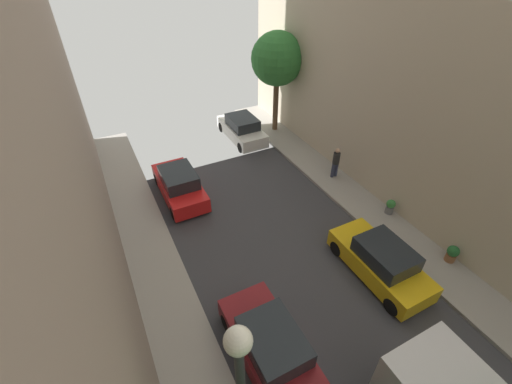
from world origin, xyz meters
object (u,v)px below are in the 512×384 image
Objects in this scene: parked_car_right_3 at (242,129)px; pedestrian at (336,162)px; potted_plant_2 at (390,206)px; street_tree_1 at (277,60)px; potted_plant_3 at (452,253)px; parked_car_right_2 at (381,261)px; parked_car_left_4 at (271,347)px; parked_car_left_5 at (179,185)px.

parked_car_right_3 is 2.44× the size of pedestrian.
street_tree_1 is at bearing 92.80° from potted_plant_2.
pedestrian is 2.33× the size of potted_plant_2.
parked_car_right_3 is 13.73m from potted_plant_3.
street_tree_1 is 10.93m from potted_plant_2.
potted_plant_3 reaches higher than potted_plant_2.
potted_plant_3 is at bearing -77.43° from parked_car_right_3.
parked_car_right_2 is at bearing -140.44° from potted_plant_2.
parked_car_right_2 is 3.12m from potted_plant_3.
parked_car_left_4 is 16.21m from street_tree_1.
pedestrian is 7.39m from street_tree_1.
parked_car_left_4 is 9.44m from parked_car_left_5.
potted_plant_2 is (8.37, -5.93, -0.18)m from parked_car_left_5.
parked_car_right_2 is 3.85m from potted_plant_2.
parked_car_left_4 is 2.44× the size of pedestrian.
pedestrian reaches higher than parked_car_right_3.
street_tree_1 reaches higher than parked_car_right_3.
parked_car_right_2 is (5.40, -8.39, 0.00)m from parked_car_left_5.
parked_car_left_5 is 1.00× the size of parked_car_right_2.
parked_car_left_4 and parked_car_right_3 have the same top height.
parked_car_left_5 is 12.51m from potted_plant_3.
parked_car_left_5 is 10.26m from potted_plant_2.
parked_car_left_5 and parked_car_right_3 have the same top height.
parked_car_left_5 is at bearing -152.20° from street_tree_1.
potted_plant_2 is (0.49, -10.09, -4.19)m from street_tree_1.
street_tree_1 is (7.87, 13.59, 4.01)m from parked_car_left_4.
parked_car_left_4 is at bearing -111.71° from parked_car_right_3.
potted_plant_2 is 0.98× the size of potted_plant_3.
parked_car_right_3 is at bearing 37.34° from parked_car_left_5.
parked_car_left_5 is 9.76m from street_tree_1.
parked_car_right_3 is 0.68× the size of street_tree_1.
parked_car_left_5 reaches higher than potted_plant_3.
potted_plant_2 is (8.37, 3.51, -0.18)m from parked_car_left_4.
parked_car_left_4 is at bearing -178.87° from potted_plant_3.
potted_plant_3 is (8.39, -9.27, -0.17)m from parked_car_left_5.
street_tree_1 reaches higher than parked_car_right_2.
parked_car_right_3 is 5.59× the size of potted_plant_3.
parked_car_left_5 is 2.44× the size of pedestrian.
parked_car_left_5 is at bearing -142.66° from parked_car_right_3.
street_tree_1 is 8.41× the size of potted_plant_2.
pedestrian is at bearing 67.53° from parked_car_right_2.
parked_car_right_3 reaches higher than potted_plant_2.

